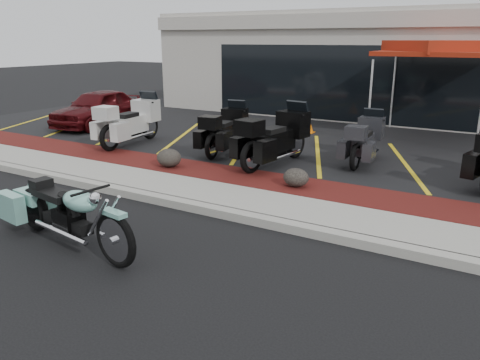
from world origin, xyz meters
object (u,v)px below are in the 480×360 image
Objects in this scene: parked_car at (98,108)px; traffic_cone at (309,125)px; hero_cruiser at (115,232)px; popup_canopy at (437,50)px; touring_white at (149,115)px.

parked_car reaches higher than traffic_cone.
hero_cruiser is 0.83× the size of parked_car.
popup_canopy is (3.40, 0.90, 2.32)m from traffic_cone.
touring_white is 0.77× the size of popup_canopy.
popup_canopy is at bearing 11.97° from parked_car.
touring_white is (-4.80, 6.32, 0.33)m from hero_cruiser.
traffic_cone is at bearing -166.10° from popup_canopy.
traffic_cone is 0.15× the size of popup_canopy.
touring_white is 3.09m from parked_car.
touring_white is at bearing -150.49° from popup_canopy.
parked_car is 7.11m from traffic_cone.
touring_white reaches higher than hero_cruiser.
popup_canopy is at bearing 86.09° from hero_cruiser.
parked_car is at bearing 145.84° from hero_cruiser.
hero_cruiser is at bearing -103.21° from popup_canopy.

